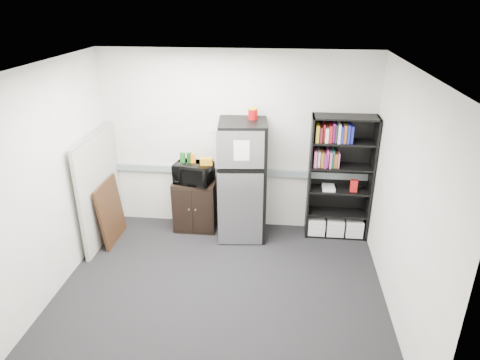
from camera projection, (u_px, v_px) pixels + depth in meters
The scene contains 18 objects.
floor at pixel (220, 292), 5.28m from camera, with size 4.00×4.00×0.00m, color black.
wall_back at pixel (236, 143), 6.33m from camera, with size 4.00×0.02×2.70m, color silver.
wall_right at pixel (404, 202), 4.54m from camera, with size 0.02×3.50×2.70m, color silver.
wall_left at pixel (47, 185), 4.94m from camera, with size 0.02×3.50×2.70m, color silver.
ceiling at pixel (215, 69), 4.20m from camera, with size 4.00×3.50×0.02m, color white.
electrical_raceway at pixel (236, 172), 6.49m from camera, with size 3.92×0.05×0.10m, color gray.
wall_note at pixel (213, 129), 6.28m from camera, with size 0.14×0.00×0.10m, color white.
bookshelf at pixel (340, 179), 6.19m from camera, with size 0.90×0.34×1.85m.
cubicle_partition at pixel (100, 189), 6.13m from camera, with size 0.06×1.30×1.62m.
cabinet at pixel (195, 206), 6.55m from camera, with size 0.64×0.43×0.80m.
microwave at pixel (193, 173), 6.31m from camera, with size 0.54×0.37×0.30m, color black.
snack_box_a at pixel (183, 158), 6.27m from camera, with size 0.07×0.05×0.15m, color #18571A.
snack_box_b at pixel (189, 158), 6.26m from camera, with size 0.07×0.05×0.15m, color #0C3710.
snack_box_c at pixel (193, 158), 6.26m from camera, with size 0.07×0.05×0.14m, color orange.
snack_bag at pixel (207, 161), 6.20m from camera, with size 0.18×0.10×0.10m, color orange.
refrigerator at pixel (243, 181), 6.21m from camera, with size 0.73×0.76×1.77m.
coffee_can at pixel (253, 113), 5.92m from camera, with size 0.13×0.13×0.18m.
framed_poster at pixel (111, 212), 6.23m from camera, with size 0.14×0.71×0.92m.
Camera 1 is at (0.71, -4.23, 3.38)m, focal length 32.00 mm.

